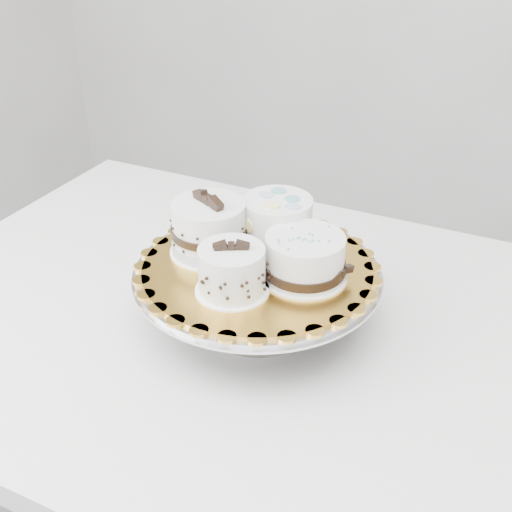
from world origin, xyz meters
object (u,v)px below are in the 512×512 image
at_px(cake_dots, 277,222).
at_px(cake_board, 257,267).
at_px(table, 271,356).
at_px(cake_stand, 257,286).
at_px(cake_ribbon, 305,259).
at_px(cake_banded, 209,230).
at_px(cake_swirl, 232,271).

bearing_deg(cake_dots, cake_board, -87.61).
bearing_deg(cake_dots, table, -69.00).
relative_size(cake_stand, cake_ribbon, 2.62).
bearing_deg(cake_banded, cake_stand, 21.54).
height_order(cake_stand, cake_swirl, cake_swirl).
height_order(cake_banded, cake_ribbon, cake_banded).
xyz_separation_m(cake_board, cake_dots, (0.00, 0.07, 0.04)).
height_order(cake_board, cake_dots, cake_dots).
bearing_deg(table, cake_board, -144.98).
bearing_deg(cake_swirl, cake_dots, 60.24).
bearing_deg(cake_swirl, cake_banded, 106.31).
distance_m(cake_banded, cake_ribbon, 0.16).
bearing_deg(cake_swirl, cake_board, 59.34).
bearing_deg(cake_banded, cake_dots, 62.61).
bearing_deg(cake_stand, cake_dots, 89.97).
bearing_deg(cake_board, table, 35.44).
bearing_deg(cake_swirl, cake_stand, 59.34).
bearing_deg(table, cake_banded, -176.39).
bearing_deg(cake_dots, cake_stand, -87.61).
distance_m(cake_stand, cake_board, 0.03).
bearing_deg(cake_ribbon, cake_swirl, -117.21).
bearing_deg(table, cake_dots, 108.16).
height_order(cake_stand, cake_board, cake_board).
xyz_separation_m(table, cake_banded, (-0.10, -0.01, 0.21)).
bearing_deg(cake_stand, cake_swirl, -91.92).
xyz_separation_m(cake_swirl, cake_banded, (-0.08, 0.08, 0.00)).
bearing_deg(cake_dots, cake_ribbon, -39.23).
height_order(cake_banded, cake_dots, cake_banded).
distance_m(cake_swirl, cake_banded, 0.12).
relative_size(cake_stand, cake_board, 1.09).
distance_m(cake_board, cake_dots, 0.08).
bearing_deg(cake_dots, cake_swirl, -88.59).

